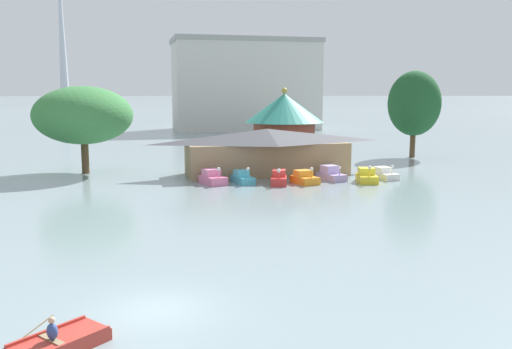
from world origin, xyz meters
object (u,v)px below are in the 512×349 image
pedal_boat_cyan (242,178)px  background_building_block (245,85)px  pedal_boat_pink (213,178)px  pedal_boat_lavender (331,174)px  boathouse (267,151)px  pedal_boat_white (384,174)px  shoreline_tree_right (414,104)px  shoreline_tree_mid (83,115)px  rowboat_with_rower (59,343)px  pedal_boat_orange (305,178)px  distant_broadcast_tower (61,18)px  pedal_boat_yellow (367,177)px  green_roof_pavilion (284,124)px  pedal_boat_red (279,179)px

pedal_boat_cyan → background_building_block: (15.60, 69.08, 9.28)m
pedal_boat_pink → pedal_boat_lavender: pedal_boat_pink is taller
pedal_boat_cyan → boathouse: 6.03m
pedal_boat_lavender → pedal_boat_white: (5.26, -0.48, -0.09)m
pedal_boat_lavender → shoreline_tree_right: shoreline_tree_right is taller
pedal_boat_lavender → shoreline_tree_mid: shoreline_tree_mid is taller
pedal_boat_lavender → boathouse: size_ratio=0.19×
rowboat_with_rower → pedal_boat_orange: (18.10, 28.80, 0.24)m
background_building_block → distant_broadcast_tower: bearing=103.7°
pedal_boat_lavender → pedal_boat_cyan: bearing=-107.3°
shoreline_tree_right → background_building_block: bearing=100.0°
pedal_boat_orange → pedal_boat_yellow: 5.84m
green_roof_pavilion → pedal_boat_yellow: bearing=-78.8°
pedal_boat_lavender → pedal_boat_pink: bearing=-107.9°
pedal_boat_cyan → distant_broadcast_tower: (-46.71, 323.78, 53.20)m
green_roof_pavilion → pedal_boat_lavender: bearing=-88.1°
rowboat_with_rower → pedal_boat_white: 39.70m
rowboat_with_rower → pedal_boat_yellow: pedal_boat_yellow is taller
rowboat_with_rower → boathouse: 38.46m
pedal_boat_white → shoreline_tree_mid: size_ratio=0.31×
pedal_boat_red → distant_broadcast_tower: 333.28m
rowboat_with_rower → pedal_boat_red: (15.69, 28.88, 0.28)m
pedal_boat_yellow → green_roof_pavilion: bearing=-154.8°
pedal_boat_orange → background_building_block: background_building_block is taller
shoreline_tree_mid → green_roof_pavilion: bearing=10.7°
green_roof_pavilion → pedal_boat_cyan: bearing=-120.2°
pedal_boat_cyan → pedal_boat_white: (13.80, -0.71, -0.03)m
pedal_boat_white → shoreline_tree_mid: shoreline_tree_mid is taller
pedal_boat_lavender → shoreline_tree_mid: size_ratio=0.33×
pedal_boat_cyan → distant_broadcast_tower: bearing=175.7°
pedal_boat_cyan → shoreline_tree_right: bearing=107.2°
pedal_boat_yellow → distant_broadcast_tower: (-57.97, 326.02, 53.14)m
rowboat_with_rower → background_building_block: bearing=35.5°
pedal_boat_lavender → pedal_boat_yellow: pedal_boat_yellow is taller
pedal_boat_white → rowboat_with_rower: bearing=-50.0°
pedal_boat_pink → background_building_block: background_building_block is taller
pedal_boat_red → pedal_boat_orange: 2.41m
shoreline_tree_right → pedal_boat_white: bearing=-127.3°
pedal_boat_yellow → background_building_block: size_ratio=0.10×
background_building_block → shoreline_tree_mid: bearing=-116.7°
pedal_boat_red → pedal_boat_pink: bearing=-89.2°
rowboat_with_rower → pedal_boat_orange: pedal_boat_orange is taller
pedal_boat_red → pedal_boat_lavender: 5.62m
pedal_boat_cyan → boathouse: bearing=130.0°
green_roof_pavilion → distant_broadcast_tower: 318.51m
pedal_boat_red → shoreline_tree_right: 28.00m
pedal_boat_pink → pedal_boat_white: size_ratio=1.03×
pedal_boat_red → background_building_block: size_ratio=0.10×
pedal_boat_white → shoreline_tree_mid: 30.48m
pedal_boat_orange → shoreline_tree_right: (19.83, 15.91, 6.30)m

